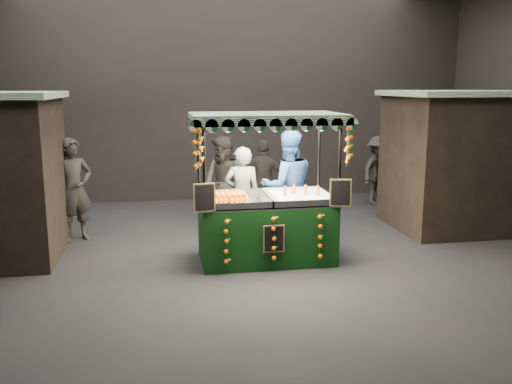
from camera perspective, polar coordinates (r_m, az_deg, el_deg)
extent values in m
plane|color=black|center=(8.52, -0.14, -7.42)|extent=(12.00, 12.00, 0.00)
cube|color=black|center=(13.03, -4.00, 10.16)|extent=(12.00, 0.10, 5.00)
cube|color=black|center=(3.28, 15.26, 7.17)|extent=(12.00, 0.10, 5.00)
cube|color=black|center=(11.19, 21.25, 2.86)|extent=(2.80, 2.00, 2.50)
cube|color=#11501D|center=(11.09, 21.72, 9.52)|extent=(3.00, 2.20, 0.10)
cube|color=black|center=(8.55, 1.05, -4.11)|extent=(2.03, 1.11, 0.92)
cube|color=silver|center=(8.44, 1.06, -0.97)|extent=(2.03, 1.11, 0.04)
cylinder|color=black|center=(7.76, -5.35, -0.83)|extent=(0.05, 0.05, 2.21)
cylinder|color=black|center=(8.16, 8.59, -0.33)|extent=(0.05, 0.05, 2.21)
cylinder|color=black|center=(8.79, -5.92, 0.56)|extent=(0.05, 0.05, 2.21)
cylinder|color=black|center=(9.14, 6.50, 0.95)|extent=(0.05, 0.05, 2.21)
cube|color=#11501D|center=(8.27, 1.09, 7.94)|extent=(2.26, 1.34, 0.07)
cube|color=silver|center=(8.55, 4.70, -0.47)|extent=(0.90, 1.00, 0.07)
cube|color=black|center=(7.70, -5.39, -0.58)|extent=(0.31, 0.09, 0.41)
cube|color=black|center=(8.10, 8.79, -0.08)|extent=(0.31, 0.09, 0.41)
cube|color=black|center=(7.98, 1.87, -4.88)|extent=(0.31, 0.02, 0.41)
imported|color=slate|center=(9.41, -1.43, -0.34)|extent=(0.65, 0.47, 1.68)
imported|color=#2A4D88|center=(9.43, 3.33, 0.51)|extent=(0.96, 0.75, 1.95)
imported|color=#2C2924|center=(10.05, -18.40, 0.21)|extent=(0.79, 0.71, 1.81)
imported|color=#2E2825|center=(10.19, -3.32, 0.83)|extent=(1.09, 1.10, 1.79)
imported|color=#2D2824|center=(10.93, 0.85, 1.16)|extent=(1.03, 0.64, 1.64)
imported|color=#2A2622|center=(12.83, 12.57, 2.22)|extent=(1.17, 1.06, 1.57)
imported|color=#2D2824|center=(11.07, -20.65, 0.42)|extent=(0.89, 0.71, 1.58)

